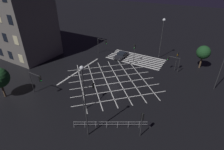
% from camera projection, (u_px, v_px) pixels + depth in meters
% --- Properties ---
extents(ground_plane, '(200.00, 200.00, 0.00)m').
position_uv_depth(ground_plane, '(112.00, 80.00, 32.78)').
color(ground_plane, black).
extents(road_markings, '(19.48, 23.65, 0.01)m').
position_uv_depth(road_markings, '(126.00, 66.00, 37.85)').
color(road_markings, silver).
rests_on(road_markings, ground_plane).
extents(traffic_light_ne_main, '(2.73, 0.36, 4.02)m').
position_uv_depth(traffic_light_ne_main, '(36.00, 80.00, 27.30)').
color(traffic_light_ne_main, '#2D2D30').
rests_on(traffic_light_ne_main, ground_plane).
extents(traffic_light_nw_cross, '(0.36, 0.39, 3.60)m').
position_uv_depth(traffic_light_nw_cross, '(142.00, 120.00, 20.28)').
color(traffic_light_nw_cross, '#2D2D30').
rests_on(traffic_light_nw_cross, ground_plane).
extents(traffic_light_se_main, '(2.61, 0.36, 3.91)m').
position_uv_depth(traffic_light_se_main, '(103.00, 43.00, 41.86)').
color(traffic_light_se_main, '#2D2D30').
rests_on(traffic_light_se_main, ground_plane).
extents(traffic_light_sw_main, '(2.46, 0.36, 3.26)m').
position_uv_depth(traffic_light_sw_main, '(172.00, 60.00, 34.69)').
color(traffic_light_sw_main, '#2D2D30').
rests_on(traffic_light_sw_main, ground_plane).
extents(traffic_light_median_north, '(0.36, 2.86, 3.35)m').
position_uv_depth(traffic_light_median_north, '(89.00, 90.00, 25.63)').
color(traffic_light_median_north, '#2D2D30').
rests_on(traffic_light_median_north, ground_plane).
extents(traffic_light_median_south, '(0.36, 0.39, 4.20)m').
position_uv_depth(traffic_light_median_south, '(134.00, 50.00, 37.99)').
color(traffic_light_median_south, '#2D2D30').
rests_on(traffic_light_median_south, ground_plane).
extents(traffic_light_sw_cross, '(0.36, 0.39, 4.10)m').
position_uv_depth(traffic_light_sw_cross, '(177.00, 58.00, 34.41)').
color(traffic_light_sw_cross, '#2D2D30').
rests_on(traffic_light_sw_cross, ground_plane).
extents(street_lamp_west, '(0.43, 0.43, 9.60)m').
position_uv_depth(street_lamp_west, '(84.00, 95.00, 18.60)').
color(street_lamp_west, '#2D2D30').
rests_on(street_lamp_west, ground_plane).
extents(street_lamp_far, '(0.62, 0.62, 9.15)m').
position_uv_depth(street_lamp_far, '(163.00, 29.00, 37.87)').
color(street_lamp_far, '#2D2D30').
rests_on(street_lamp_far, ground_plane).
extents(street_tree_near, '(2.73, 2.73, 4.86)m').
position_uv_depth(street_tree_near, '(203.00, 52.00, 35.41)').
color(street_tree_near, brown).
rests_on(street_tree_near, ground_plane).
extents(waiting_car, '(1.87, 4.38, 1.21)m').
position_uv_depth(waiting_car, '(121.00, 55.00, 41.39)').
color(waiting_car, black).
rests_on(waiting_car, ground_plane).
extents(pedestrian_railing, '(8.55, 4.99, 1.05)m').
position_uv_depth(pedestrian_railing, '(112.00, 124.00, 22.33)').
color(pedestrian_railing, '#B7B7BC').
rests_on(pedestrian_railing, ground_plane).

